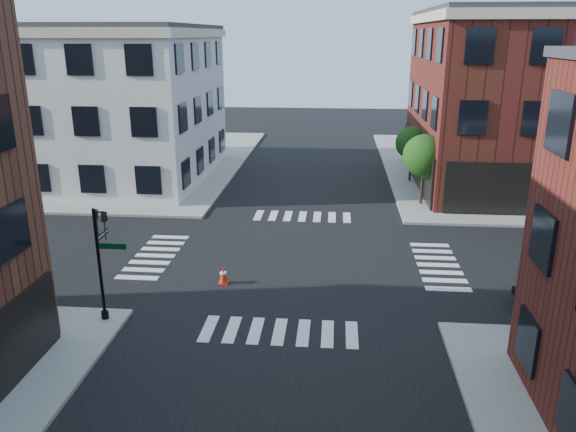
# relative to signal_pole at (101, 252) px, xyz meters

# --- Properties ---
(ground) EXTENTS (120.00, 120.00, 0.00)m
(ground) POSITION_rel_signal_pole_xyz_m (6.72, 6.68, -2.86)
(ground) COLOR black
(ground) RESTS_ON ground
(sidewalk_ne) EXTENTS (30.00, 30.00, 0.15)m
(sidewalk_ne) POSITION_rel_signal_pole_xyz_m (27.72, 27.68, -2.78)
(sidewalk_ne) COLOR gray
(sidewalk_ne) RESTS_ON ground
(sidewalk_nw) EXTENTS (30.00, 30.00, 0.15)m
(sidewalk_nw) POSITION_rel_signal_pole_xyz_m (-14.28, 27.68, -2.78)
(sidewalk_nw) COLOR gray
(sidewalk_nw) RESTS_ON ground
(building_nw) EXTENTS (22.00, 16.00, 11.00)m
(building_nw) POSITION_rel_signal_pole_xyz_m (-12.28, 22.68, 2.64)
(building_nw) COLOR beige
(building_nw) RESTS_ON ground
(tree_near) EXTENTS (2.69, 2.69, 4.49)m
(tree_near) POSITION_rel_signal_pole_xyz_m (14.28, 16.65, 0.30)
(tree_near) COLOR black
(tree_near) RESTS_ON ground
(tree_far) EXTENTS (2.43, 2.43, 4.07)m
(tree_far) POSITION_rel_signal_pole_xyz_m (14.28, 22.65, 0.02)
(tree_far) COLOR black
(tree_far) RESTS_ON ground
(signal_pole) EXTENTS (1.29, 1.24, 4.60)m
(signal_pole) POSITION_rel_signal_pole_xyz_m (0.00, 0.00, 0.00)
(signal_pole) COLOR black
(signal_pole) RESTS_ON ground
(traffic_cone) EXTENTS (0.43, 0.43, 0.77)m
(traffic_cone) POSITION_rel_signal_pole_xyz_m (3.79, 3.75, -2.49)
(traffic_cone) COLOR red
(traffic_cone) RESTS_ON ground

